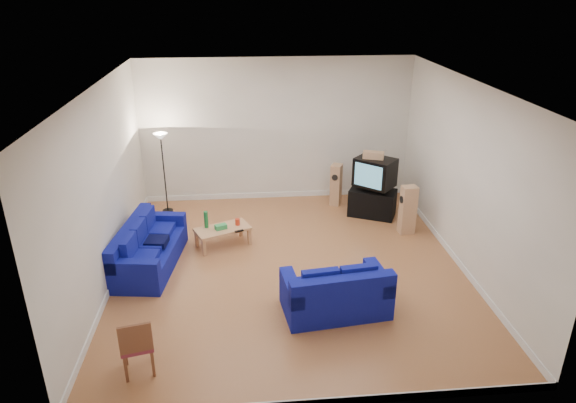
{
  "coord_description": "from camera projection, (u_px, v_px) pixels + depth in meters",
  "views": [
    {
      "loc": [
        -0.76,
        -7.83,
        4.66
      ],
      "look_at": [
        0.0,
        0.4,
        1.1
      ],
      "focal_mm": 32.0,
      "sensor_mm": 36.0,
      "label": 1
    }
  ],
  "objects": [
    {
      "name": "remote",
      "position": [
        239.0,
        231.0,
        9.55
      ],
      "size": [
        0.17,
        0.11,
        0.02
      ],
      "primitive_type": "cube",
      "rotation": [
        0.0,
        0.0,
        0.41
      ],
      "color": "black",
      "rests_on": "coffee_table"
    },
    {
      "name": "television",
      "position": [
        375.0,
        172.0,
        10.7
      ],
      "size": [
        0.96,
        0.94,
        0.6
      ],
      "rotation": [
        0.0,
        0.0,
        -0.74
      ],
      "color": "black",
      "rests_on": "av_receiver"
    },
    {
      "name": "floor_lamp",
      "position": [
        162.0,
        148.0,
        10.72
      ],
      "size": [
        0.3,
        0.3,
        1.77
      ],
      "color": "black",
      "rests_on": "ground"
    },
    {
      "name": "sofa_loveseat",
      "position": [
        336.0,
        296.0,
        7.73
      ],
      "size": [
        1.66,
        1.06,
        0.78
      ],
      "rotation": [
        0.0,
        0.0,
        0.12
      ],
      "color": "#080C79",
      "rests_on": "ground"
    },
    {
      "name": "red_canister",
      "position": [
        237.0,
        222.0,
        9.79
      ],
      "size": [
        0.09,
        0.09,
        0.13
      ],
      "primitive_type": "cylinder",
      "rotation": [
        0.0,
        0.0,
        0.04
      ],
      "color": "red",
      "rests_on": "coffee_table"
    },
    {
      "name": "tv_stand",
      "position": [
        372.0,
        203.0,
        10.98
      ],
      "size": [
        1.09,
        0.89,
        0.59
      ],
      "primitive_type": "cube",
      "rotation": [
        0.0,
        0.0,
        -0.44
      ],
      "color": "black",
      "rests_on": "ground"
    },
    {
      "name": "speaker_right",
      "position": [
        408.0,
        210.0,
        10.13
      ],
      "size": [
        0.32,
        0.26,
        0.99
      ],
      "rotation": [
        0.0,
        0.0,
        -1.48
      ],
      "color": "tan",
      "rests_on": "ground"
    },
    {
      "name": "bottle",
      "position": [
        206.0,
        219.0,
        9.65
      ],
      "size": [
        0.11,
        0.11,
        0.33
      ],
      "primitive_type": "cylinder",
      "rotation": [
        0.0,
        0.0,
        0.67
      ],
      "color": "#197233",
      "rests_on": "coffee_table"
    },
    {
      "name": "sofa_three_seat",
      "position": [
        147.0,
        251.0,
        9.03
      ],
      "size": [
        1.12,
        2.1,
        0.77
      ],
      "rotation": [
        0.0,
        0.0,
        -1.71
      ],
      "color": "#080C79",
      "rests_on": "ground"
    },
    {
      "name": "coffee_table",
      "position": [
        223.0,
        230.0,
        9.71
      ],
      "size": [
        1.13,
        0.87,
        0.37
      ],
      "rotation": [
        0.0,
        0.0,
        0.41
      ],
      "color": "tan",
      "rests_on": "ground"
    },
    {
      "name": "centre_speaker",
      "position": [
        373.0,
        155.0,
        10.55
      ],
      "size": [
        0.46,
        0.3,
        0.15
      ],
      "primitive_type": "cube",
      "rotation": [
        0.0,
        0.0,
        -0.34
      ],
      "color": "tan",
      "rests_on": "television"
    },
    {
      "name": "room",
      "position": [
        290.0,
        186.0,
        8.46
      ],
      "size": [
        6.01,
        6.51,
        3.21
      ],
      "color": "brown",
      "rests_on": "ground"
    },
    {
      "name": "dining_chair",
      "position": [
        137.0,
        344.0,
        6.43
      ],
      "size": [
        0.48,
        0.48,
        0.84
      ],
      "rotation": [
        0.0,
        0.0,
        0.22
      ],
      "color": "brown",
      "rests_on": "ground"
    },
    {
      "name": "speaker_left",
      "position": [
        336.0,
        185.0,
        11.46
      ],
      "size": [
        0.31,
        0.34,
        0.94
      ],
      "rotation": [
        0.0,
        0.0,
        -0.43
      ],
      "color": "tan",
      "rests_on": "ground"
    },
    {
      "name": "av_receiver",
      "position": [
        375.0,
        187.0,
        10.89
      ],
      "size": [
        0.58,
        0.56,
        0.11
      ],
      "primitive_type": "cube",
      "rotation": [
        0.0,
        0.0,
        -0.59
      ],
      "color": "black",
      "rests_on": "tv_stand"
    },
    {
      "name": "tissue_box",
      "position": [
        221.0,
        227.0,
        9.63
      ],
      "size": [
        0.25,
        0.19,
        0.09
      ],
      "primitive_type": "cube",
      "rotation": [
        0.0,
        0.0,
        0.4
      ],
      "color": "green",
      "rests_on": "coffee_table"
    }
  ]
}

